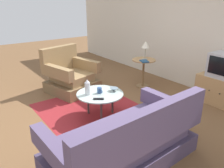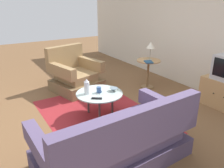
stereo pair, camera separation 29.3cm
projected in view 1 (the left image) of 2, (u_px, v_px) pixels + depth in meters
The scene contains 14 objects.
ground_plane at pixel (98, 115), 4.02m from camera, with size 16.00×16.00×0.00m, color brown.
back_wall at pixel (193, 27), 4.95m from camera, with size 9.00×0.12×2.70m, color beige.
area_rug at pixel (101, 116), 3.97m from camera, with size 2.43×1.75×0.00m, color maroon.
armchair at pixel (70, 77), 4.97m from camera, with size 1.11×1.11×0.96m.
couch at pixel (126, 143), 2.75m from camera, with size 1.03×1.91×0.89m.
coffee_table at pixel (100, 95), 3.83m from camera, with size 0.80×0.80×0.44m.
side_table at pixel (143, 67), 5.15m from camera, with size 0.53×0.53×0.66m.
tv_stand at pixel (221, 90), 4.37m from camera, with size 0.88×0.50×0.54m.
table_lamp at pixel (146, 45), 4.96m from camera, with size 0.19×0.19×0.41m.
vase at pixel (87, 87), 3.72m from camera, with size 0.09×0.09×0.27m.
mug at pixel (99, 90), 3.80m from camera, with size 0.13×0.08×0.10m.
bowl at pixel (114, 89), 3.90m from camera, with size 0.15×0.15×0.06m.
tv_remote_dark at pixel (99, 99), 3.58m from camera, with size 0.13×0.16×0.02m.
book at pixel (144, 61), 4.89m from camera, with size 0.25×0.22×0.02m.
Camera 1 is at (3.01, -1.93, 1.94)m, focal length 36.10 mm.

